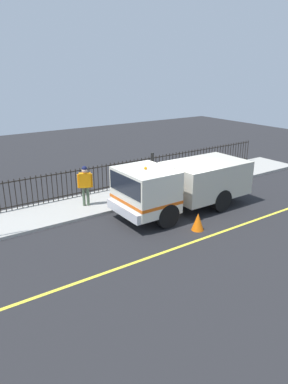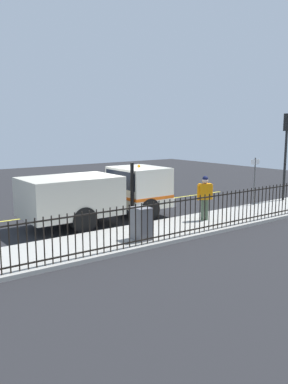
{
  "view_description": "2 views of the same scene",
  "coord_description": "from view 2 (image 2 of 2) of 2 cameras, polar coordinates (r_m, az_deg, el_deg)",
  "views": [
    {
      "loc": [
        -10.59,
        9.1,
        5.74
      ],
      "look_at": [
        0.83,
        1.25,
        0.88
      ],
      "focal_mm": 33.05,
      "sensor_mm": 36.0,
      "label": 1
    },
    {
      "loc": [
        13.55,
        -7.94,
        3.77
      ],
      "look_at": [
        1.66,
        0.79,
        1.35
      ],
      "focal_mm": 37.25,
      "sensor_mm": 36.0,
      "label": 2
    }
  ],
  "objects": [
    {
      "name": "traffic_light_near",
      "position": [
        20.98,
        19.71,
        7.1
      ],
      "size": [
        0.32,
        0.25,
        4.29
      ],
      "rotation": [
        0.0,
        0.0,
        3.02
      ],
      "color": "black",
      "rests_on": "sidewalk_slab"
    },
    {
      "name": "worker_standing",
      "position": [
        15.76,
        8.72,
        -0.17
      ],
      "size": [
        0.4,
        0.6,
        1.77
      ],
      "rotation": [
        0.0,
        0.0,
        -1.98
      ],
      "color": "orange",
      "rests_on": "sidewalk_slab"
    },
    {
      "name": "ground_plane",
      "position": [
        16.15,
        -5.76,
        -4.23
      ],
      "size": [
        45.74,
        45.74,
        0.0
      ],
      "primitive_type": "plane",
      "color": "#232326",
      "rests_on": "ground"
    },
    {
      "name": "utility_cabinet",
      "position": [
        13.0,
        -0.38,
        -4.53
      ],
      "size": [
        0.63,
        0.49,
        1.07
      ],
      "primitive_type": "cube",
      "color": "slate",
      "rests_on": "sidewalk_slab"
    },
    {
      "name": "work_truck",
      "position": [
        15.87,
        -5.62,
        0.1
      ],
      "size": [
        2.37,
        6.07,
        2.43
      ],
      "rotation": [
        0.0,
        0.0,
        -0.0
      ],
      "color": "silver",
      "rests_on": "ground"
    },
    {
      "name": "sidewalk_slab",
      "position": [
        13.91,
        0.04,
        -6.15
      ],
      "size": [
        2.56,
        20.79,
        0.12
      ],
      "primitive_type": "cube",
      "color": "#A3A099",
      "rests_on": "ground"
    },
    {
      "name": "iron_fence",
      "position": [
        12.89,
        2.93,
        -4.03
      ],
      "size": [
        0.04,
        17.71,
        1.33
      ],
      "color": "black",
      "rests_on": "sidewalk_slab"
    },
    {
      "name": "lane_marking",
      "position": [
        18.25,
        -9.67,
        -2.73
      ],
      "size": [
        0.12,
        18.71,
        0.01
      ],
      "primitive_type": "cube",
      "color": "yellow",
      "rests_on": "ground"
    },
    {
      "name": "street_sign",
      "position": [
        19.37,
        15.57,
        2.31
      ],
      "size": [
        0.09,
        0.5,
        2.23
      ],
      "color": "#4C4C4C",
      "rests_on": "sidewalk_slab"
    },
    {
      "name": "traffic_cone",
      "position": [
        17.9,
        -7.03,
        -1.82
      ],
      "size": [
        0.47,
        0.47,
        0.67
      ],
      "primitive_type": "cone",
      "color": "orange",
      "rests_on": "ground"
    }
  ]
}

